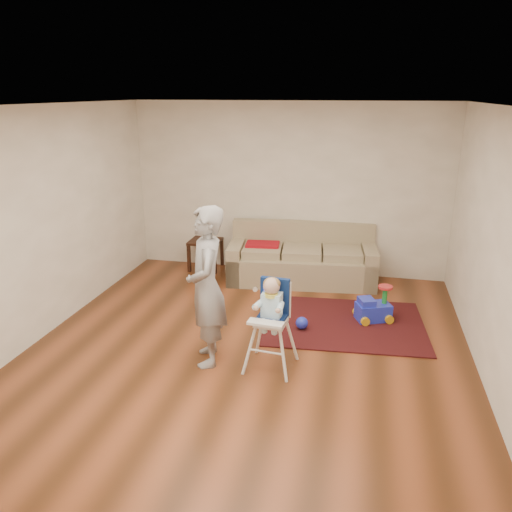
% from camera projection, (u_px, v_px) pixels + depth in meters
% --- Properties ---
extents(ground, '(5.50, 5.50, 0.00)m').
position_uv_depth(ground, '(248.00, 348.00, 5.77)').
color(ground, '#472512').
rests_on(ground, ground).
extents(room_envelope, '(5.04, 5.52, 2.72)m').
position_uv_depth(room_envelope, '(258.00, 180.00, 5.67)').
color(room_envelope, beige).
rests_on(room_envelope, ground).
extents(sofa, '(2.33, 1.15, 0.87)m').
position_uv_depth(sofa, '(302.00, 254.00, 7.70)').
color(sofa, gray).
rests_on(sofa, ground).
extents(side_table, '(0.50, 0.50, 0.50)m').
position_uv_depth(side_table, '(206.00, 254.00, 8.31)').
color(side_table, black).
rests_on(side_table, ground).
extents(area_rug, '(2.14, 1.67, 0.02)m').
position_uv_depth(area_rug, '(343.00, 323.00, 6.39)').
color(area_rug, black).
rests_on(area_rug, ground).
extents(ride_on_toy, '(0.51, 0.44, 0.46)m').
position_uv_depth(ride_on_toy, '(374.00, 303.00, 6.39)').
color(ride_on_toy, '#2434D6').
rests_on(ride_on_toy, area_rug).
extents(toy_ball, '(0.15, 0.15, 0.15)m').
position_uv_depth(toy_ball, '(302.00, 323.00, 6.19)').
color(toy_ball, '#2434D6').
rests_on(toy_ball, area_rug).
extents(high_chair, '(0.52, 0.52, 1.03)m').
position_uv_depth(high_chair, '(271.00, 325.00, 5.24)').
color(high_chair, silver).
rests_on(high_chair, ground).
extents(adult, '(0.60, 0.74, 1.74)m').
position_uv_depth(adult, '(207.00, 287.00, 5.25)').
color(adult, gray).
rests_on(adult, ground).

